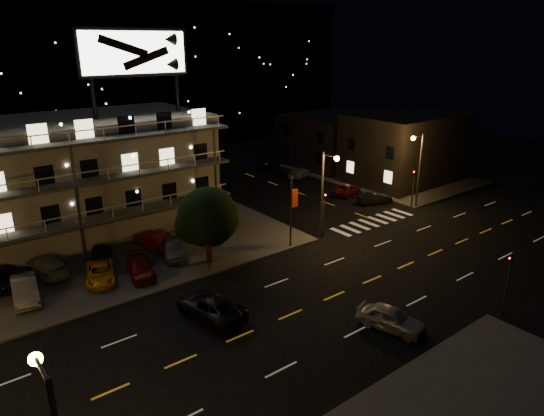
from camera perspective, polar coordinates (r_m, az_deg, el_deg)
ground at (r=33.67m, az=4.85°, el=-11.30°), size 140.00×140.00×0.00m
curb_nw at (r=44.88m, az=-27.35°, el=-5.33°), size 44.00×24.00×0.15m
curb_ne at (r=66.89m, az=12.31°, el=4.00°), size 16.00×24.00×0.15m
motel at (r=47.57m, az=-24.52°, el=3.17°), size 28.00×13.80×18.10m
side_bldg_front at (r=63.53m, az=15.32°, el=6.85°), size 14.06×10.00×8.50m
side_bldg_back at (r=71.35m, az=7.57°, el=8.04°), size 14.06×12.00×7.00m
streetlight_nc at (r=42.42m, az=6.28°, el=2.50°), size 0.44×1.92×8.00m
streetlight_ne at (r=52.75m, az=16.80°, el=5.09°), size 1.92×0.44×8.00m
signal_nw at (r=43.87m, az=6.14°, el=-0.22°), size 0.20×0.27×4.60m
signal_sw at (r=34.73m, az=26.04°, el=-7.55°), size 0.20×0.27×4.60m
signal_ne at (r=53.35m, az=16.29°, el=2.63°), size 0.27×0.20×4.60m
banner_north at (r=41.03m, az=2.31°, el=-0.23°), size 0.83×0.16×6.40m
stop_sign at (r=37.47m, az=-7.44°, el=-5.16°), size 0.91×0.11×2.61m
tree at (r=38.13m, az=-7.62°, el=-1.26°), size 4.94×4.76×6.22m
lot_car_1 at (r=37.59m, az=-27.07°, el=-8.55°), size 2.15×4.66×1.48m
lot_car_2 at (r=38.29m, az=-19.54°, el=-7.18°), size 3.26×4.79×1.22m
lot_car_3 at (r=38.13m, az=-15.21°, el=-6.80°), size 2.72×4.62×1.26m
lot_car_4 at (r=40.78m, az=-11.50°, el=-4.55°), size 3.13×4.80×1.52m
lot_car_6 at (r=40.50m, az=-29.24°, el=-7.09°), size 3.31×5.10×1.30m
lot_car_7 at (r=40.76m, az=-24.89°, el=-6.14°), size 2.48×5.02×1.40m
lot_car_8 at (r=41.73m, az=-19.53°, el=-4.91°), size 2.83×4.12×1.30m
lot_car_9 at (r=42.80m, az=-13.70°, el=-3.59°), size 2.29×4.69×1.48m
side_car_0 at (r=54.28m, az=11.97°, el=1.14°), size 4.13×2.59×1.28m
side_car_1 at (r=57.07m, az=8.79°, el=2.18°), size 4.78×3.14×1.22m
side_car_2 at (r=63.72m, az=3.23°, el=4.19°), size 4.67×3.26×1.26m
side_car_3 at (r=67.98m, az=-0.26°, el=5.18°), size 4.01×2.65×1.27m
road_car_east at (r=31.61m, az=13.84°, el=-12.50°), size 2.83×4.60×1.46m
road_car_west at (r=32.22m, az=-7.29°, el=-11.41°), size 3.23×5.57×1.46m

